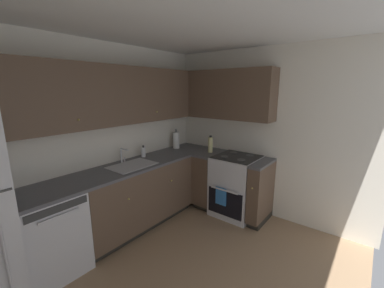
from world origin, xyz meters
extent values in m
cube|color=#937556|center=(0.00, 0.00, -0.01)|extent=(3.68, 2.97, 0.02)
cube|color=silver|center=(0.00, 1.51, 1.24)|extent=(3.78, 0.05, 2.48)
cube|color=silver|center=(1.87, 0.00, 1.24)|extent=(0.05, 3.07, 2.48)
cube|color=white|center=(0.00, 0.00, 2.50)|extent=(3.78, 3.07, 0.05)
cylinder|color=silver|center=(-1.19, 0.76, 0.58)|extent=(0.02, 0.02, 0.64)
cube|color=silver|center=(-0.74, 1.18, 0.44)|extent=(0.60, 0.60, 0.87)
cube|color=#333333|center=(-0.74, 0.88, 0.82)|extent=(0.55, 0.01, 0.07)
cube|color=silver|center=(-0.74, 0.87, 0.75)|extent=(0.36, 0.02, 0.02)
cube|color=brown|center=(0.41, 1.18, 0.48)|extent=(1.67, 0.60, 0.78)
cube|color=black|center=(0.41, 1.21, 0.04)|extent=(1.67, 0.54, 0.09)
sphere|color=tan|center=(0.04, 0.87, 0.63)|extent=(0.02, 0.02, 0.02)
sphere|color=tan|center=(0.77, 0.87, 0.63)|extent=(0.02, 0.02, 0.02)
cube|color=#4C4C51|center=(0.40, 1.18, 0.89)|extent=(2.88, 0.60, 0.03)
cube|color=brown|center=(1.54, 0.74, 0.48)|extent=(0.60, 0.30, 0.78)
cube|color=black|center=(1.57, 0.74, 0.04)|extent=(0.54, 0.30, 0.09)
cube|color=brown|center=(1.54, -0.14, 0.48)|extent=(0.60, 0.17, 0.78)
cube|color=black|center=(1.57, -0.14, 0.04)|extent=(0.54, 0.17, 0.09)
sphere|color=tan|center=(1.23, -0.14, 0.63)|extent=(0.02, 0.02, 0.02)
cube|color=#4C4C51|center=(1.54, 0.74, 0.89)|extent=(0.60, 0.30, 0.03)
cube|color=#4C4C51|center=(1.54, -0.14, 0.89)|extent=(0.60, 0.17, 0.03)
cube|color=silver|center=(1.56, 0.27, 0.45)|extent=(0.64, 0.62, 0.91)
cube|color=black|center=(1.23, 0.27, 0.29)|extent=(0.02, 0.55, 0.38)
cube|color=silver|center=(1.21, 0.27, 0.50)|extent=(0.02, 0.43, 0.02)
cube|color=black|center=(1.56, 0.27, 0.92)|extent=(0.59, 0.60, 0.01)
cube|color=silver|center=(1.87, 0.27, 0.98)|extent=(0.03, 0.60, 0.15)
cylinder|color=#4C4C4C|center=(1.42, 0.13, 0.93)|extent=(0.11, 0.11, 0.01)
cylinder|color=#4C4C4C|center=(1.42, 0.40, 0.93)|extent=(0.11, 0.11, 0.01)
cylinder|color=#4C4C4C|center=(1.70, 0.13, 0.93)|extent=(0.11, 0.11, 0.01)
cylinder|color=#4C4C4C|center=(1.70, 0.40, 0.93)|extent=(0.11, 0.11, 0.01)
cube|color=#2D6BB2|center=(1.21, 0.32, 0.39)|extent=(0.02, 0.17, 0.26)
cube|color=brown|center=(0.24, 1.32, 1.81)|extent=(2.56, 0.32, 0.73)
sphere|color=tan|center=(-0.32, 1.15, 1.58)|extent=(0.02, 0.02, 0.02)
sphere|color=tan|center=(0.80, 1.15, 1.58)|extent=(0.02, 0.02, 0.02)
cube|color=brown|center=(1.68, 0.65, 1.81)|extent=(0.32, 1.66, 0.73)
cube|color=#B7B7BC|center=(0.33, 1.15, 0.91)|extent=(0.58, 0.40, 0.01)
cube|color=gray|center=(0.33, 1.15, 0.86)|extent=(0.54, 0.36, 0.09)
cube|color=#99999E|center=(0.33, 1.15, 0.88)|extent=(0.02, 0.35, 0.06)
cylinder|color=silver|center=(0.33, 1.38, 1.01)|extent=(0.02, 0.02, 0.21)
cylinder|color=silver|center=(0.33, 1.31, 1.10)|extent=(0.02, 0.15, 0.02)
cylinder|color=silver|center=(0.38, 1.38, 0.94)|extent=(0.02, 0.02, 0.06)
cylinder|color=silver|center=(0.70, 1.36, 0.98)|extent=(0.06, 0.06, 0.14)
cylinder|color=#262626|center=(0.70, 1.36, 1.07)|extent=(0.03, 0.03, 0.03)
cylinder|color=white|center=(1.41, 1.34, 1.05)|extent=(0.11, 0.11, 0.28)
cylinder|color=#3F3F3F|center=(1.41, 1.34, 1.07)|extent=(0.02, 0.02, 0.34)
cylinder|color=beige|center=(1.54, 0.74, 1.03)|extent=(0.08, 0.08, 0.24)
cylinder|color=black|center=(1.54, 0.74, 1.17)|extent=(0.04, 0.04, 0.02)
camera|label=1|loc=(-1.56, -1.33, 1.89)|focal=22.55mm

